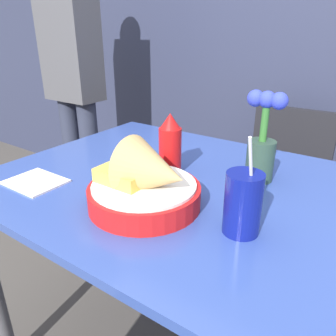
# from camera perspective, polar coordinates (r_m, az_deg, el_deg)

# --- Properties ---
(wall_window) EXTENTS (7.00, 0.06, 2.60)m
(wall_window) POSITION_cam_1_polar(r_m,az_deg,el_deg) (1.95, 21.62, 24.75)
(wall_window) COLOR #2D334C
(wall_window) RESTS_ON ground_plane
(dining_table) EXTENTS (1.11, 0.90, 0.76)m
(dining_table) POSITION_cam_1_polar(r_m,az_deg,el_deg) (1.06, 1.10, -6.96)
(dining_table) COLOR #334C9E
(dining_table) RESTS_ON ground_plane
(chair_far_window) EXTENTS (0.40, 0.40, 0.84)m
(chair_far_window) POSITION_cam_1_polar(r_m,az_deg,el_deg) (1.76, 19.21, -1.54)
(chair_far_window) COLOR black
(chair_far_window) RESTS_ON ground_plane
(food_basket) EXTENTS (0.29, 0.29, 0.19)m
(food_basket) POSITION_cam_1_polar(r_m,az_deg,el_deg) (0.84, -3.58, -2.92)
(food_basket) COLOR red
(food_basket) RESTS_ON dining_table
(ketchup_bottle) EXTENTS (0.07, 0.07, 0.20)m
(ketchup_bottle) POSITION_cam_1_polar(r_m,az_deg,el_deg) (1.03, 0.37, 4.05)
(ketchup_bottle) COLOR red
(ketchup_bottle) RESTS_ON dining_table
(drink_cup) EXTENTS (0.08, 0.08, 0.24)m
(drink_cup) POSITION_cam_1_polar(r_m,az_deg,el_deg) (0.75, 12.87, -6.35)
(drink_cup) COLOR navy
(drink_cup) RESTS_ON dining_table
(flower_vase) EXTENTS (0.12, 0.08, 0.27)m
(flower_vase) POSITION_cam_1_polar(r_m,az_deg,el_deg) (1.01, 16.06, 4.13)
(flower_vase) COLOR #2D4738
(flower_vase) RESTS_ON dining_table
(napkin) EXTENTS (0.17, 0.13, 0.01)m
(napkin) POSITION_cam_1_polar(r_m,az_deg,el_deg) (1.07, -22.07, -2.24)
(napkin) COLOR white
(napkin) RESTS_ON dining_table
(person_standing) EXTENTS (0.32, 0.19, 1.69)m
(person_standing) POSITION_cam_1_polar(r_m,az_deg,el_deg) (1.97, -16.28, 15.96)
(person_standing) COLOR #2D3347
(person_standing) RESTS_ON ground_plane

